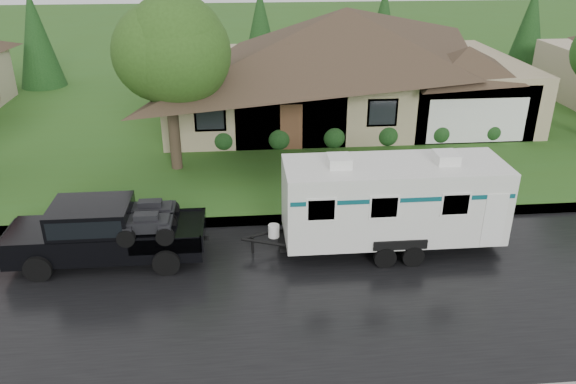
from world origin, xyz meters
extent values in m
plane|color=#2E581B|center=(0.00, 0.00, 0.00)|extent=(140.00, 140.00, 0.00)
cube|color=black|center=(0.00, -2.00, 0.01)|extent=(140.00, 8.00, 0.01)
cube|color=gray|center=(0.00, 2.25, 0.07)|extent=(140.00, 0.50, 0.15)
cube|color=#2E581B|center=(0.00, 15.00, 0.07)|extent=(140.00, 26.00, 0.15)
cube|color=tan|center=(2.00, 14.00, 1.65)|extent=(18.00, 10.00, 3.00)
pyramid|color=#35271D|center=(2.00, 14.00, 5.75)|extent=(19.44, 10.80, 2.60)
cube|color=tan|center=(7.40, 11.00, 1.50)|extent=(5.76, 4.00, 2.70)
cylinder|color=#382B1E|center=(-6.23, 7.19, 1.71)|extent=(0.46, 0.46, 3.11)
sphere|color=#355F1F|center=(-6.23, 7.19, 5.12)|extent=(4.30, 4.30, 4.30)
sphere|color=#143814|center=(-4.30, 9.30, 0.65)|extent=(1.00, 1.00, 1.00)
sphere|color=#143814|center=(-1.78, 9.30, 0.65)|extent=(1.00, 1.00, 1.00)
sphere|color=#143814|center=(0.74, 9.30, 0.65)|extent=(1.00, 1.00, 1.00)
sphere|color=#143814|center=(3.26, 9.30, 0.65)|extent=(1.00, 1.00, 1.00)
sphere|color=#143814|center=(5.78, 9.30, 0.65)|extent=(1.00, 1.00, 1.00)
sphere|color=#143814|center=(8.30, 9.30, 0.65)|extent=(1.00, 1.00, 1.00)
cube|color=black|center=(-7.64, 0.20, 0.75)|extent=(5.73, 1.91, 0.82)
cube|color=black|center=(-9.74, 0.20, 1.00)|extent=(1.53, 1.86, 0.33)
cube|color=black|center=(-8.02, 0.20, 1.48)|extent=(2.29, 1.80, 0.86)
cube|color=black|center=(-8.02, 0.20, 1.53)|extent=(2.10, 1.83, 0.53)
cube|color=black|center=(-5.82, 0.20, 0.94)|extent=(2.10, 1.82, 0.06)
cylinder|color=black|center=(-9.45, -0.73, 0.40)|extent=(0.80, 0.31, 0.80)
cylinder|color=black|center=(-9.45, 1.14, 0.40)|extent=(0.80, 0.31, 0.80)
cylinder|color=black|center=(-5.82, -0.73, 0.40)|extent=(0.80, 0.31, 0.80)
cylinder|color=black|center=(-5.82, 1.14, 0.40)|extent=(0.80, 0.31, 0.80)
cube|color=silver|center=(1.06, 0.20, 1.70)|extent=(6.69, 2.29, 2.34)
cube|color=black|center=(1.06, 0.20, 0.38)|extent=(7.07, 1.15, 0.13)
cube|color=#0B4A52|center=(1.06, 0.20, 2.21)|extent=(6.55, 2.31, 0.13)
cube|color=white|center=(-0.66, 0.20, 3.02)|extent=(0.67, 0.76, 0.31)
cube|color=white|center=(2.59, 0.20, 3.02)|extent=(0.67, 0.76, 0.31)
cylinder|color=black|center=(0.63, -0.92, 0.33)|extent=(0.67, 0.23, 0.67)
cylinder|color=black|center=(0.63, 1.33, 0.33)|extent=(0.67, 0.23, 0.67)
cylinder|color=black|center=(1.49, -0.92, 0.33)|extent=(0.67, 0.23, 0.67)
cylinder|color=black|center=(1.49, 1.33, 0.33)|extent=(0.67, 0.23, 0.67)
camera|label=1|loc=(-3.53, -15.00, 9.14)|focal=35.00mm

